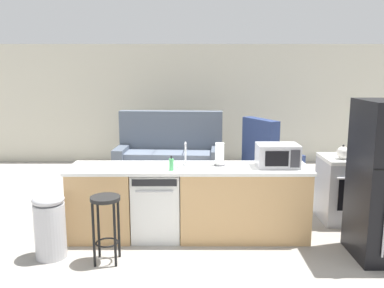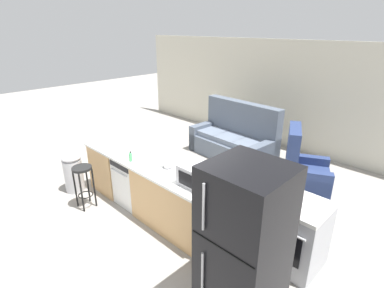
{
  "view_description": "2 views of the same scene",
  "coord_description": "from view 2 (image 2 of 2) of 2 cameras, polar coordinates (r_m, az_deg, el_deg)",
  "views": [
    {
      "loc": [
        0.19,
        -4.83,
        2.08
      ],
      "look_at": [
        0.19,
        0.26,
        1.13
      ],
      "focal_mm": 38.0,
      "sensor_mm": 36.0,
      "label": 1
    },
    {
      "loc": [
        3.62,
        -2.56,
        2.88
      ],
      "look_at": [
        0.29,
        0.83,
        1.0
      ],
      "focal_mm": 28.0,
      "sensor_mm": 36.0,
      "label": 2
    }
  ],
  "objects": [
    {
      "name": "ground_plane",
      "position": [
        5.29,
        -8.79,
        -11.72
      ],
      "size": [
        24.0,
        24.0,
        0.0
      ],
      "primitive_type": "plane",
      "color": "gray"
    },
    {
      "name": "wall_back",
      "position": [
        7.69,
        18.14,
        8.66
      ],
      "size": [
        10.0,
        0.06,
        2.6
      ],
      "color": "beige",
      "rests_on": "ground_plane"
    },
    {
      "name": "kitchen_counter",
      "position": [
        4.9,
        -7.36,
        -8.75
      ],
      "size": [
        2.94,
        0.66,
        0.9
      ],
      "color": "tan",
      "rests_on": "ground_plane"
    },
    {
      "name": "dishwasher",
      "position": [
        5.25,
        -10.72,
        -6.76
      ],
      "size": [
        0.58,
        0.61,
        0.84
      ],
      "color": "white",
      "rests_on": "ground_plane"
    },
    {
      "name": "stove_range",
      "position": [
        4.14,
        18.55,
        -15.63
      ],
      "size": [
        0.76,
        0.68,
        0.9
      ],
      "color": "#A8AAB2",
      "rests_on": "ground_plane"
    },
    {
      "name": "refrigerator",
      "position": [
        3.11,
        9.77,
        -18.93
      ],
      "size": [
        0.72,
        0.73,
        1.76
      ],
      "color": "black",
      "rests_on": "ground_plane"
    },
    {
      "name": "microwave",
      "position": [
        3.95,
        1.21,
        -6.15
      ],
      "size": [
        0.5,
        0.37,
        0.28
      ],
      "color": "#B7B7BC",
      "rests_on": "kitchen_counter"
    },
    {
      "name": "sink_faucet",
      "position": [
        4.74,
        -8.44,
        -1.64
      ],
      "size": [
        0.07,
        0.18,
        0.3
      ],
      "color": "silver",
      "rests_on": "kitchen_counter"
    },
    {
      "name": "paper_towel_roll",
      "position": [
        4.45,
        -4.79,
        -2.94
      ],
      "size": [
        0.14,
        0.14,
        0.28
      ],
      "color": "#4C4C51",
      "rests_on": "kitchen_counter"
    },
    {
      "name": "soap_bottle",
      "position": [
        4.77,
        -11.61,
        -2.44
      ],
      "size": [
        0.06,
        0.06,
        0.18
      ],
      "color": "#4CB266",
      "rests_on": "kitchen_counter"
    },
    {
      "name": "kettle",
      "position": [
        3.81,
        16.4,
        -9.2
      ],
      "size": [
        0.21,
        0.17,
        0.19
      ],
      "color": "silver",
      "rests_on": "stove_range"
    },
    {
      "name": "bar_stool",
      "position": [
        5.29,
        -20.01,
        -6.15
      ],
      "size": [
        0.32,
        0.32,
        0.74
      ],
      "color": "black",
      "rests_on": "ground_plane"
    },
    {
      "name": "trash_bin",
      "position": [
        5.94,
        -21.68,
        -4.99
      ],
      "size": [
        0.35,
        0.35,
        0.74
      ],
      "color": "#B7B7BC",
      "rests_on": "ground_plane"
    },
    {
      "name": "couch",
      "position": [
        7.06,
        8.22,
        0.73
      ],
      "size": [
        2.05,
        1.02,
        1.27
      ],
      "color": "#515B6B",
      "rests_on": "ground_plane"
    },
    {
      "name": "armchair",
      "position": [
        5.94,
        20.09,
        -5.07
      ],
      "size": [
        1.1,
        1.12,
        1.2
      ],
      "color": "navy",
      "rests_on": "ground_plane"
    }
  ]
}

